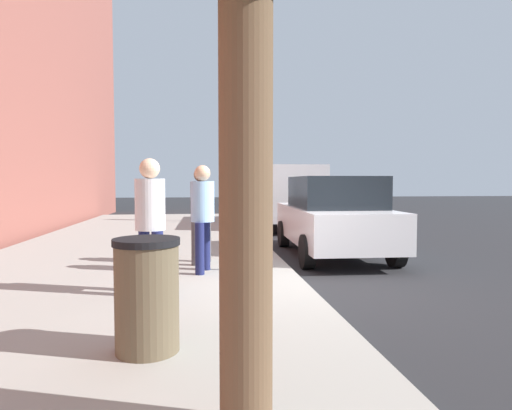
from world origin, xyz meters
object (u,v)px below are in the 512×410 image
(parked_van_far, at_px, (283,193))
(trash_bin, at_px, (147,295))
(pedestrian_at_meter, at_px, (203,209))
(traffic_signal, at_px, (229,157))
(parking_meter, at_px, (258,211))
(pedestrian_bystander, at_px, (150,214))
(parking_officer, at_px, (201,207))
(parked_sedan_near, at_px, (333,216))

(parked_van_far, bearing_deg, trash_bin, 163.64)
(pedestrian_at_meter, bearing_deg, traffic_signal, 98.87)
(trash_bin, bearing_deg, parked_van_far, -16.36)
(parking_meter, xyz_separation_m, parked_van_far, (8.23, -1.96, 0.09))
(pedestrian_at_meter, height_order, pedestrian_bystander, pedestrian_bystander)
(parking_meter, relative_size, parking_officer, 0.80)
(parking_officer, distance_m, parked_van_far, 7.95)
(parked_van_far, xyz_separation_m, trash_bin, (-11.53, 3.39, -0.60))
(parking_meter, distance_m, pedestrian_at_meter, 0.92)
(pedestrian_bystander, height_order, parking_officer, pedestrian_bystander)
(trash_bin, bearing_deg, pedestrian_at_meter, -8.51)
(parking_officer, relative_size, parked_van_far, 0.34)
(parked_van_far, relative_size, trash_bin, 5.18)
(parked_van_far, distance_m, trash_bin, 12.04)
(pedestrian_bystander, height_order, traffic_signal, traffic_signal)
(pedestrian_bystander, distance_m, traffic_signal, 10.64)
(parked_van_far, bearing_deg, pedestrian_at_meter, 160.57)
(parked_van_far, bearing_deg, parking_officer, 158.54)
(pedestrian_bystander, bearing_deg, traffic_signal, 48.24)
(parking_meter, distance_m, trash_bin, 3.63)
(parking_meter, height_order, parked_van_far, parked_van_far)
(parked_sedan_near, bearing_deg, pedestrian_bystander, 134.01)
(parking_officer, relative_size, parked_sedan_near, 0.40)
(parking_officer, distance_m, traffic_signal, 8.47)
(pedestrian_bystander, distance_m, parked_van_far, 10.17)
(pedestrian_at_meter, distance_m, parked_sedan_near, 3.59)
(parking_meter, distance_m, traffic_signal, 9.23)
(pedestrian_at_meter, height_order, parked_van_far, parked_van_far)
(traffic_signal, xyz_separation_m, trash_bin, (-12.43, 1.51, -1.92))
(pedestrian_at_meter, xyz_separation_m, parking_officer, (0.78, 0.02, -0.01))
(pedestrian_bystander, height_order, parked_van_far, parked_van_far)
(parking_officer, height_order, trash_bin, parking_officer)
(pedestrian_at_meter, xyz_separation_m, pedestrian_bystander, (-1.35, 0.70, 0.03))
(pedestrian_at_meter, height_order, trash_bin, pedestrian_at_meter)
(pedestrian_at_meter, bearing_deg, parked_van_far, 85.77)
(pedestrian_bystander, bearing_deg, trash_bin, -116.96)
(parking_meter, bearing_deg, pedestrian_at_meter, 86.59)
(traffic_signal, bearing_deg, parking_officer, 172.92)
(parking_meter, bearing_deg, parked_sedan_near, -42.15)
(pedestrian_at_meter, distance_m, traffic_signal, 9.23)
(pedestrian_at_meter, bearing_deg, pedestrian_bystander, -102.19)
(pedestrian_at_meter, height_order, traffic_signal, traffic_signal)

